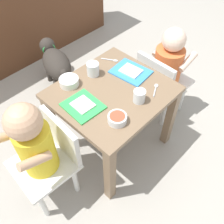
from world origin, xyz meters
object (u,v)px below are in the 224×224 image
Objects in this scene: seated_child_left at (37,145)px; seated_child_right at (167,66)px; food_tray_right at (131,72)px; food_tray_left at (83,106)px; dog at (56,62)px; water_cup_right at (139,97)px; cereal_bowl_right_side at (117,118)px; veggie_bowl_far at (69,81)px; spoon_by_right_tray at (111,60)px; water_cup_left at (93,70)px; spoon_by_left_tray at (156,89)px; dining_table at (112,102)px.

seated_child_right is (0.89, -0.07, -0.03)m from seated_child_left.
food_tray_left is at bearing -180.00° from food_tray_right.
water_cup_right is at bearing -96.13° from dog.
water_cup_right is at bearing -19.63° from seated_child_left.
veggie_bowl_far reaches higher than cereal_bowl_right_side.
seated_child_left reaches higher than food_tray_left.
seated_child_left is 3.73× the size of food_tray_left.
veggie_bowl_far is 1.09× the size of spoon_by_right_tray.
water_cup_left is 0.35m from cereal_bowl_right_side.
food_tray_right reaches higher than spoon_by_right_tray.
dining_table is at bearing 136.80° from spoon_by_left_tray.
dog is 0.73m from food_tray_right.
seated_child_left is (-0.45, 0.03, 0.04)m from dining_table.
seated_child_left is at bearing 179.65° from food_tray_right.
seated_child_left is 10.51× the size of water_cup_right.
water_cup_left is at bearing 81.90° from dining_table.
seated_child_left is 0.52m from water_cup_right.
water_cup_right reaches higher than food_tray_right.
food_tray_right is (0.35, 0.00, 0.00)m from food_tray_left.
cereal_bowl_right_side is 0.87× the size of veggie_bowl_far.
seated_child_left is 0.91m from dog.
seated_child_right is 9.01× the size of water_cup_left.
seated_child_right is 0.43m from water_cup_right.
dining_table is 8.11× the size of water_cup_left.
food_tray_left is at bearing 171.65° from dining_table.
spoon_by_left_tray is at bearing -43.20° from dining_table.
dog is at bearing 79.48° from dining_table.
seated_child_left reaches higher than spoon_by_left_tray.
spoon_by_right_tray is (0.05, -0.52, 0.27)m from dog.
water_cup_right is (-0.09, -0.84, 0.29)m from dog.
seated_child_left reaches higher than water_cup_left.
cereal_bowl_right_side reaches higher than dog.
spoon_by_right_tray is (0.31, 0.33, -0.02)m from cereal_bowl_right_side.
spoon_by_right_tray is (-0.27, 0.21, 0.08)m from seated_child_right.
cereal_bowl_right_side is at bearing -91.63° from veggie_bowl_far.
dog is 4.32× the size of veggie_bowl_far.
food_tray_right is at bearing 51.38° from water_cup_right.
seated_child_left is at bearing 175.81° from seated_child_right.
water_cup_left is at bearing 154.84° from seated_child_right.
dog is at bearing 95.32° from spoon_by_right_tray.
cereal_bowl_right_side is at bearing -115.49° from water_cup_left.
water_cup_left reaches higher than cereal_bowl_right_side.
dining_table is 0.73m from dog.
food_tray_left reaches higher than spoon_by_left_tray.
water_cup_left is 0.70× the size of veggie_bowl_far.
veggie_bowl_far is at bearing 157.99° from seated_child_right.
water_cup_right is (0.02, -0.31, -0.00)m from water_cup_left.
seated_child_left reaches higher than seated_child_right.
seated_child_left is 9.68× the size of water_cup_left.
dog is 6.74× the size of water_cup_right.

